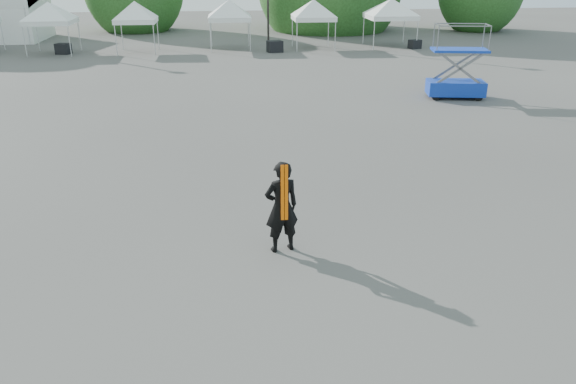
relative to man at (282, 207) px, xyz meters
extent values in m
plane|color=#474442|center=(-0.64, 1.80, -1.03)|extent=(120.00, 120.00, 0.00)
cylinder|color=#382314|center=(-8.64, 41.80, 0.11)|extent=(0.36, 0.36, 2.27)
cylinder|color=#382314|center=(8.36, 40.80, 0.37)|extent=(0.36, 0.36, 2.80)
cylinder|color=#382314|center=(21.36, 38.80, 0.02)|extent=(0.36, 0.36, 2.10)
cylinder|color=silver|center=(-16.34, 31.17, -0.03)|extent=(0.06, 0.06, 2.00)
cylinder|color=silver|center=(-13.80, 27.71, -0.03)|extent=(0.06, 0.06, 2.00)
cylinder|color=silver|center=(-11.01, 27.71, -0.03)|extent=(0.06, 0.06, 2.00)
cylinder|color=silver|center=(-13.80, 30.50, -0.03)|extent=(0.06, 0.06, 2.00)
cylinder|color=silver|center=(-11.01, 30.50, -0.03)|extent=(0.06, 0.06, 2.00)
cube|color=white|center=(-12.41, 29.10, 1.05)|extent=(2.99, 2.99, 0.30)
pyramid|color=white|center=(-12.41, 29.10, 2.30)|extent=(4.23, 4.23, 1.10)
cylinder|color=silver|center=(-8.13, 27.94, -0.03)|extent=(0.06, 0.06, 2.00)
cylinder|color=silver|center=(-5.65, 27.94, -0.03)|extent=(0.06, 0.06, 2.00)
cylinder|color=silver|center=(-8.13, 30.42, -0.03)|extent=(0.06, 0.06, 2.00)
cylinder|color=silver|center=(-5.65, 30.42, -0.03)|extent=(0.06, 0.06, 2.00)
cube|color=white|center=(-6.89, 29.18, 1.05)|extent=(2.68, 2.68, 0.30)
pyramid|color=white|center=(-6.89, 29.18, 2.30)|extent=(3.78, 3.78, 1.10)
cylinder|color=silver|center=(-1.96, 28.64, -0.03)|extent=(0.06, 0.06, 2.00)
cylinder|color=silver|center=(0.72, 28.64, -0.03)|extent=(0.06, 0.06, 2.00)
cylinder|color=silver|center=(-1.96, 31.32, -0.03)|extent=(0.06, 0.06, 2.00)
cylinder|color=silver|center=(0.72, 31.32, -0.03)|extent=(0.06, 0.06, 2.00)
cube|color=white|center=(-0.62, 29.98, 1.05)|extent=(2.88, 2.88, 0.30)
cylinder|color=silver|center=(3.89, 28.25, -0.03)|extent=(0.06, 0.06, 2.00)
cylinder|color=silver|center=(6.54, 28.25, -0.03)|extent=(0.06, 0.06, 2.00)
cylinder|color=silver|center=(3.89, 30.90, -0.03)|extent=(0.06, 0.06, 2.00)
cylinder|color=silver|center=(6.54, 30.90, -0.03)|extent=(0.06, 0.06, 2.00)
cube|color=white|center=(5.22, 29.57, 1.05)|extent=(2.85, 2.85, 0.30)
cylinder|color=silver|center=(9.31, 28.41, -0.03)|extent=(0.06, 0.06, 2.00)
cylinder|color=silver|center=(12.41, 28.41, -0.03)|extent=(0.06, 0.06, 2.00)
cylinder|color=silver|center=(9.31, 31.51, -0.03)|extent=(0.06, 0.06, 2.00)
cylinder|color=silver|center=(12.41, 31.51, -0.03)|extent=(0.06, 0.06, 2.00)
cube|color=white|center=(10.86, 29.96, 1.05)|extent=(3.30, 3.30, 0.30)
imported|color=black|center=(0.00, 0.00, 0.00)|extent=(0.85, 0.67, 2.05)
cube|color=#FF6305|center=(0.00, -0.20, 0.41)|extent=(0.16, 0.03, 1.23)
cube|color=#0C24A5|center=(9.35, 13.63, -0.56)|extent=(2.71, 1.68, 0.63)
cube|color=#0C24A5|center=(9.35, 13.63, 1.13)|extent=(2.60, 1.61, 0.11)
cylinder|color=black|center=(8.33, 13.27, -0.84)|extent=(0.40, 0.22, 0.38)
cylinder|color=black|center=(10.20, 12.94, -0.84)|extent=(0.40, 0.22, 0.38)
cylinder|color=black|center=(8.51, 14.31, -0.84)|extent=(0.40, 0.22, 0.38)
cylinder|color=black|center=(10.38, 13.98, -0.84)|extent=(0.40, 0.22, 0.38)
cube|color=black|center=(-11.80, 28.91, -0.68)|extent=(1.07, 0.95, 0.69)
cube|color=black|center=(2.36, 28.16, -0.65)|extent=(1.14, 0.99, 0.76)
cube|color=black|center=(12.39, 28.70, -0.72)|extent=(0.95, 0.85, 0.61)
camera|label=1|loc=(-1.07, -10.85, 4.89)|focal=35.00mm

